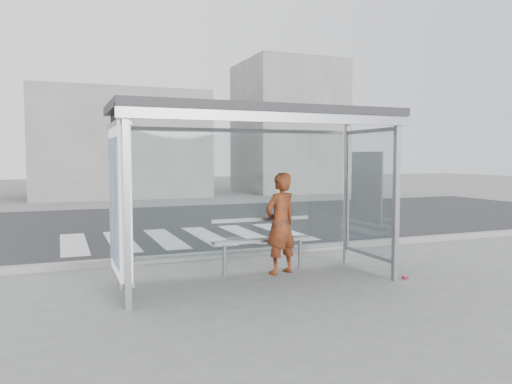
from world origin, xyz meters
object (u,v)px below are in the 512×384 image
bench (263,240)px  soda_can (405,277)px  person (280,223)px  bus_shelter (232,151)px

bench → soda_can: 2.31m
person → soda_can: person is taller
bus_shelter → bench: size_ratio=2.46×
bus_shelter → bench: 1.70m
bus_shelter → person: bearing=17.6°
person → soda_can: size_ratio=14.58×
bench → soda_can: (1.86, -1.28, -0.50)m
bus_shelter → soda_can: size_ratio=37.71×
bench → person: bearing=-47.8°
bench → soda_can: bearing=-34.6°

